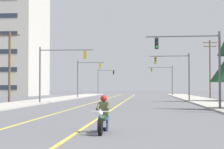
{
  "coord_description": "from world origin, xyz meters",
  "views": [
    {
      "loc": [
        2.81,
        -8.41,
        1.77
      ],
      "look_at": [
        0.46,
        20.2,
        2.66
      ],
      "focal_mm": 66.18,
      "sensor_mm": 36.0,
      "label": 1
    }
  ],
  "objects_px": {
    "traffic_signal_far_left": "(103,78)",
    "traffic_signal_mid_right": "(177,69)",
    "traffic_signal_mid_left": "(85,73)",
    "utility_pole_right_far": "(210,67)",
    "utility_pole_left_near": "(9,65)",
    "motorcycle_with_rider": "(103,118)",
    "traffic_signal_near_right": "(197,57)",
    "traffic_signal_near_left": "(56,65)",
    "traffic_signal_far_right": "(165,76)"
  },
  "relations": [
    {
      "from": "traffic_signal_far_left",
      "to": "traffic_signal_mid_right",
      "type": "bearing_deg",
      "value": -72.15
    },
    {
      "from": "traffic_signal_mid_left",
      "to": "utility_pole_right_far",
      "type": "height_order",
      "value": "utility_pole_right_far"
    },
    {
      "from": "traffic_signal_mid_left",
      "to": "traffic_signal_mid_right",
      "type": "bearing_deg",
      "value": -43.51
    },
    {
      "from": "traffic_signal_far_left",
      "to": "utility_pole_left_near",
      "type": "relative_size",
      "value": 0.76
    },
    {
      "from": "motorcycle_with_rider",
      "to": "traffic_signal_near_right",
      "type": "height_order",
      "value": "traffic_signal_near_right"
    },
    {
      "from": "motorcycle_with_rider",
      "to": "traffic_signal_mid_right",
      "type": "height_order",
      "value": "traffic_signal_mid_right"
    },
    {
      "from": "traffic_signal_near_left",
      "to": "traffic_signal_mid_right",
      "type": "height_order",
      "value": "same"
    },
    {
      "from": "traffic_signal_near_left",
      "to": "traffic_signal_mid_left",
      "type": "distance_m",
      "value": 22.9
    },
    {
      "from": "traffic_signal_near_left",
      "to": "traffic_signal_far_left",
      "type": "height_order",
      "value": "same"
    },
    {
      "from": "traffic_signal_mid_left",
      "to": "traffic_signal_far_right",
      "type": "distance_m",
      "value": 22.86
    },
    {
      "from": "traffic_signal_far_left",
      "to": "utility_pole_left_near",
      "type": "bearing_deg",
      "value": -95.87
    },
    {
      "from": "traffic_signal_near_left",
      "to": "utility_pole_left_near",
      "type": "height_order",
      "value": "utility_pole_left_near"
    },
    {
      "from": "traffic_signal_far_left",
      "to": "traffic_signal_mid_left",
      "type": "bearing_deg",
      "value": -89.62
    },
    {
      "from": "traffic_signal_near_right",
      "to": "traffic_signal_mid_right",
      "type": "distance_m",
      "value": 20.81
    },
    {
      "from": "motorcycle_with_rider",
      "to": "traffic_signal_far_right",
      "type": "relative_size",
      "value": 0.35
    },
    {
      "from": "traffic_signal_near_left",
      "to": "traffic_signal_far_right",
      "type": "height_order",
      "value": "same"
    },
    {
      "from": "traffic_signal_near_right",
      "to": "traffic_signal_far_left",
      "type": "relative_size",
      "value": 1.0
    },
    {
      "from": "traffic_signal_far_right",
      "to": "utility_pole_right_far",
      "type": "distance_m",
      "value": 16.36
    },
    {
      "from": "traffic_signal_mid_left",
      "to": "utility_pole_right_far",
      "type": "distance_m",
      "value": 21.05
    },
    {
      "from": "traffic_signal_near_left",
      "to": "utility_pole_left_near",
      "type": "distance_m",
      "value": 5.89
    },
    {
      "from": "traffic_signal_far_right",
      "to": "utility_pole_left_near",
      "type": "bearing_deg",
      "value": -116.26
    },
    {
      "from": "traffic_signal_mid_right",
      "to": "utility_pole_left_near",
      "type": "xyz_separation_m",
      "value": [
        -19.61,
        -8.05,
        0.18
      ]
    },
    {
      "from": "traffic_signal_mid_right",
      "to": "traffic_signal_mid_left",
      "type": "distance_m",
      "value": 19.36
    },
    {
      "from": "traffic_signal_mid_right",
      "to": "traffic_signal_mid_left",
      "type": "relative_size",
      "value": 1.0
    },
    {
      "from": "traffic_signal_far_right",
      "to": "traffic_signal_near_right",
      "type": "bearing_deg",
      "value": -89.89
    },
    {
      "from": "traffic_signal_near_left",
      "to": "utility_pole_right_far",
      "type": "height_order",
      "value": "utility_pole_right_far"
    },
    {
      "from": "traffic_signal_near_right",
      "to": "traffic_signal_far_right",
      "type": "relative_size",
      "value": 1.0
    },
    {
      "from": "traffic_signal_near_left",
      "to": "traffic_signal_far_left",
      "type": "relative_size",
      "value": 1.0
    },
    {
      "from": "utility_pole_right_far",
      "to": "traffic_signal_far_left",
      "type": "bearing_deg",
      "value": 127.22
    },
    {
      "from": "motorcycle_with_rider",
      "to": "traffic_signal_far_right",
      "type": "height_order",
      "value": "traffic_signal_far_right"
    },
    {
      "from": "utility_pole_right_far",
      "to": "motorcycle_with_rider",
      "type": "bearing_deg",
      "value": -102.85
    },
    {
      "from": "traffic_signal_mid_right",
      "to": "traffic_signal_far_right",
      "type": "relative_size",
      "value": 1.0
    },
    {
      "from": "motorcycle_with_rider",
      "to": "traffic_signal_mid_left",
      "type": "height_order",
      "value": "traffic_signal_mid_left"
    },
    {
      "from": "traffic_signal_near_left",
      "to": "utility_pole_right_far",
      "type": "xyz_separation_m",
      "value": [
        20.63,
        26.21,
        1.09
      ]
    },
    {
      "from": "traffic_signal_mid_right",
      "to": "utility_pole_left_near",
      "type": "distance_m",
      "value": 21.2
    },
    {
      "from": "traffic_signal_mid_left",
      "to": "traffic_signal_near_right",
      "type": "bearing_deg",
      "value": -67.67
    },
    {
      "from": "traffic_signal_near_right",
      "to": "utility_pole_right_far",
      "type": "bearing_deg",
      "value": 79.81
    },
    {
      "from": "motorcycle_with_rider",
      "to": "traffic_signal_far_right",
      "type": "distance_m",
      "value": 69.79
    },
    {
      "from": "traffic_signal_near_right",
      "to": "utility_pole_right_far",
      "type": "relative_size",
      "value": 0.64
    },
    {
      "from": "traffic_signal_mid_right",
      "to": "utility_pole_right_far",
      "type": "xyz_separation_m",
      "value": [
        6.71,
        16.64,
        1.14
      ]
    },
    {
      "from": "traffic_signal_near_left",
      "to": "utility_pole_right_far",
      "type": "relative_size",
      "value": 0.64
    },
    {
      "from": "traffic_signal_mid_left",
      "to": "traffic_signal_near_left",
      "type": "bearing_deg",
      "value": -89.71
    },
    {
      "from": "traffic_signal_near_right",
      "to": "traffic_signal_far_left",
      "type": "height_order",
      "value": "same"
    },
    {
      "from": "traffic_signal_near_left",
      "to": "traffic_signal_mid_left",
      "type": "xyz_separation_m",
      "value": [
        -0.12,
        22.9,
        -0.09
      ]
    },
    {
      "from": "motorcycle_with_rider",
      "to": "traffic_signal_near_left",
      "type": "bearing_deg",
      "value": 106.02
    },
    {
      "from": "traffic_signal_near_right",
      "to": "traffic_signal_far_left",
      "type": "xyz_separation_m",
      "value": [
        -14.22,
        65.04,
        -0.09
      ]
    },
    {
      "from": "traffic_signal_near_left",
      "to": "utility_pole_right_far",
      "type": "bearing_deg",
      "value": 51.79
    },
    {
      "from": "traffic_signal_near_right",
      "to": "traffic_signal_near_left",
      "type": "relative_size",
      "value": 1.0
    },
    {
      "from": "utility_pole_left_near",
      "to": "utility_pole_right_far",
      "type": "xyz_separation_m",
      "value": [
        26.33,
        24.7,
        0.96
      ]
    },
    {
      "from": "traffic_signal_near_right",
      "to": "traffic_signal_far_right",
      "type": "distance_m",
      "value": 52.27
    }
  ]
}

